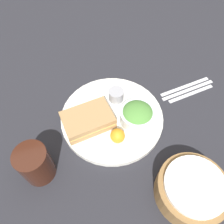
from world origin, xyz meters
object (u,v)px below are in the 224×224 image
Objects in this scene: salad_bowl at (137,115)px; fork at (185,86)px; plate at (112,117)px; dressing_cup at (116,95)px; bread_basket at (191,190)px; knife at (188,90)px; spoon at (191,94)px; sandwich at (88,120)px; drink_glass at (35,164)px.

fork is at bearing -157.69° from salad_bowl.
dressing_cup is at bearing -118.31° from plate.
bread_basket is (-0.05, 0.24, -0.01)m from salad_bowl.
knife is 0.02m from spoon.
knife is at bearing -161.92° from salad_bowl.
sandwich is 0.13m from dressing_cup.
bread_basket reaches higher than spoon.
fork is (-0.53, -0.16, -0.05)m from drink_glass.
dressing_cup is at bearing 163.77° from spoon.
drink_glass reaches higher than plate.
fork is 1.11× the size of spoon.
spoon is (-0.26, 0.04, -0.04)m from dressing_cup.
drink_glass reaches higher than knife.
drink_glass reaches higher than sandwich.
dressing_cup reaches higher than knife.
knife is 1.17× the size of spoon.
drink_glass reaches higher than dressing_cup.
drink_glass is (0.24, 0.11, 0.05)m from plate.
drink_glass is (0.16, 0.10, 0.02)m from sandwich.
plate is 0.09m from salad_bowl.
plate is 0.08m from sandwich.
dressing_cup is at bearing -69.70° from salad_bowl.
fork is at bearing 90.00° from knife.
salad_bowl is 0.10m from dressing_cup.
sandwich is 0.38m from fork.
drink_glass is at bearing 32.15° from dressing_cup.
salad_bowl is 0.51× the size of knife.
spoon is (-0.00, 0.02, 0.00)m from knife.
drink_glass is 0.55m from knife.
dressing_cup is 0.26m from fork.
sandwich reaches higher than fork.
fork is (-0.26, 0.01, -0.04)m from dressing_cup.
bread_basket is (-0.12, 0.28, 0.03)m from plate.
knife is at bearing -164.56° from drink_glass.
sandwich is 1.39× the size of drink_glass.
spoon is (-0.37, -0.03, -0.04)m from sandwich.
spoon is (-0.17, -0.30, -0.04)m from bread_basket.
sandwich reaches higher than plate.
dressing_cup reaches higher than fork.
fork is at bearing 178.68° from dressing_cup.
sandwich reaches higher than dressing_cup.
drink_glass reaches higher than spoon.
bread_basket reaches higher than sandwich.
drink_glass is at bearing 13.47° from salad_bowl.
bread_basket is at bearing -127.43° from spoon.
spoon is at bearing -176.28° from plate.
knife is (-0.53, -0.15, -0.05)m from drink_glass.
plate is 1.54× the size of knife.
drink_glass is at bearing -169.93° from fork.
spoon is at bearing -166.26° from salad_bowl.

